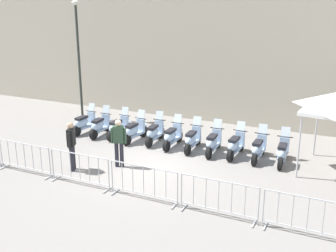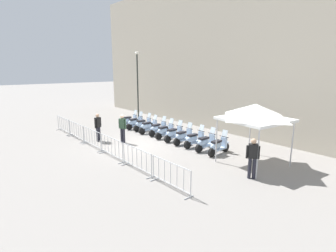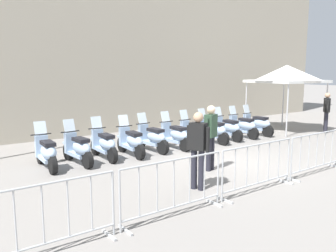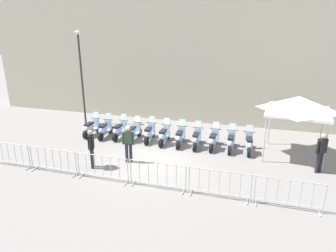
% 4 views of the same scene
% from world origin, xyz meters
% --- Properties ---
extents(ground_plane, '(120.00, 120.00, 0.00)m').
position_xyz_m(ground_plane, '(0.00, 0.00, 0.00)').
color(ground_plane, gray).
extents(building_facade, '(28.09, 5.65, 10.78)m').
position_xyz_m(building_facade, '(-0.90, 7.65, 5.39)').
color(building_facade, '#B2A893').
rests_on(building_facade, ground).
extents(motorcycle_0, '(0.56, 1.73, 1.24)m').
position_xyz_m(motorcycle_0, '(-4.57, 1.85, 0.45)').
color(motorcycle_0, black).
rests_on(motorcycle_0, ground).
extents(motorcycle_1, '(0.65, 1.72, 1.24)m').
position_xyz_m(motorcycle_1, '(-3.70, 1.91, 0.45)').
color(motorcycle_1, black).
rests_on(motorcycle_1, ground).
extents(motorcycle_2, '(0.56, 1.73, 1.24)m').
position_xyz_m(motorcycle_2, '(-2.86, 2.13, 0.45)').
color(motorcycle_2, black).
rests_on(motorcycle_2, ground).
extents(motorcycle_3, '(0.56, 1.72, 1.24)m').
position_xyz_m(motorcycle_3, '(-1.99, 2.10, 0.45)').
color(motorcycle_3, black).
rests_on(motorcycle_3, ground).
extents(motorcycle_4, '(0.66, 1.72, 1.24)m').
position_xyz_m(motorcycle_4, '(-1.14, 2.35, 0.45)').
color(motorcycle_4, black).
rests_on(motorcycle_4, ground).
extents(motorcycle_5, '(0.61, 1.72, 1.24)m').
position_xyz_m(motorcycle_5, '(-0.27, 2.34, 0.45)').
color(motorcycle_5, black).
rests_on(motorcycle_5, ground).
extents(motorcycle_6, '(0.65, 1.72, 1.24)m').
position_xyz_m(motorcycle_6, '(0.59, 2.45, 0.45)').
color(motorcycle_6, black).
rests_on(motorcycle_6, ground).
extents(motorcycle_7, '(0.65, 1.72, 1.24)m').
position_xyz_m(motorcycle_7, '(1.44, 2.54, 0.45)').
color(motorcycle_7, black).
rests_on(motorcycle_7, ground).
extents(motorcycle_8, '(0.56, 1.73, 1.24)m').
position_xyz_m(motorcycle_8, '(2.29, 2.71, 0.45)').
color(motorcycle_8, black).
rests_on(motorcycle_8, ground).
extents(motorcycle_9, '(0.60, 1.72, 1.24)m').
position_xyz_m(motorcycle_9, '(3.15, 2.81, 0.45)').
color(motorcycle_9, black).
rests_on(motorcycle_9, ground).
extents(motorcycle_10, '(0.66, 1.72, 1.24)m').
position_xyz_m(motorcycle_10, '(4.01, 2.91, 0.45)').
color(motorcycle_10, black).
rests_on(motorcycle_10, ground).
extents(barrier_segment_0, '(2.20, 0.67, 1.07)m').
position_xyz_m(barrier_segment_0, '(-5.45, -2.77, 0.53)').
color(barrier_segment_0, '#B2B5B7').
rests_on(barrier_segment_0, ground).
extents(barrier_segment_1, '(2.20, 0.67, 1.07)m').
position_xyz_m(barrier_segment_1, '(-3.17, -2.50, 0.53)').
color(barrier_segment_1, '#B2B5B7').
rests_on(barrier_segment_1, ground).
extents(barrier_segment_2, '(2.20, 0.67, 1.07)m').
position_xyz_m(barrier_segment_2, '(-0.89, -2.24, 0.53)').
color(barrier_segment_2, '#B2B5B7').
rests_on(barrier_segment_2, ground).
extents(barrier_segment_3, '(2.20, 0.67, 1.07)m').
position_xyz_m(barrier_segment_3, '(1.39, -1.97, 0.53)').
color(barrier_segment_3, '#B2B5B7').
rests_on(barrier_segment_3, ground).
extents(barrier_segment_4, '(2.20, 0.67, 1.07)m').
position_xyz_m(barrier_segment_4, '(3.67, -1.70, 0.53)').
color(barrier_segment_4, '#B2B5B7').
rests_on(barrier_segment_4, ground).
extents(barrier_segment_5, '(2.20, 0.67, 1.07)m').
position_xyz_m(barrier_segment_5, '(5.95, -1.43, 0.53)').
color(barrier_segment_5, '#B2B5B7').
rests_on(barrier_segment_5, ground).
extents(street_lamp, '(0.36, 0.36, 5.69)m').
position_xyz_m(street_lamp, '(-6.30, 3.54, 3.44)').
color(street_lamp, '#2D332D').
rests_on(street_lamp, ground).
extents(officer_near_row_end, '(0.50, 0.36, 1.73)m').
position_xyz_m(officer_near_row_end, '(-0.80, -0.37, 0.98)').
color(officer_near_row_end, '#23232D').
rests_on(officer_near_row_end, ground).
extents(officer_mid_plaza, '(0.37, 0.49, 1.73)m').
position_xyz_m(officer_mid_plaza, '(-1.96, -1.48, 0.98)').
color(officer_mid_plaza, '#23232D').
rests_on(officer_mid_plaza, ground).
extents(officer_by_barriers, '(0.41, 0.42, 1.73)m').
position_xyz_m(officer_by_barriers, '(7.04, 1.90, 0.98)').
color(officer_by_barriers, '#23232D').
rests_on(officer_by_barriers, ground).
extents(canopy_tent, '(2.68, 2.68, 2.91)m').
position_xyz_m(canopy_tent, '(5.97, 3.24, 2.52)').
color(canopy_tent, silver).
rests_on(canopy_tent, ground).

